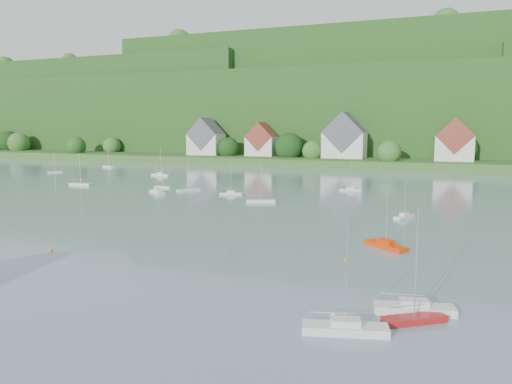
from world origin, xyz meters
TOP-DOWN VIEW (x-y plane):
  - far_shore_strip at (0.00, 200.00)m, footprint 600.00×60.00m
  - forested_ridge at (0.39, 268.57)m, footprint 620.00×181.22m
  - village_building_0 at (-55.00, 187.00)m, footprint 14.00×10.40m
  - village_building_1 at (-30.00, 189.00)m, footprint 12.00×9.36m
  - village_building_2 at (5.00, 188.00)m, footprint 16.00×11.44m
  - village_building_3 at (45.00, 186.00)m, footprint 13.00×10.40m
  - near_sailboat_3 at (36.63, 30.71)m, footprint 6.71×3.41m
  - near_sailboat_4 at (41.20, 36.87)m, footprint 6.86×3.34m
  - near_sailboat_5 at (36.33, 58.59)m, footprint 5.88×4.99m
  - near_sailboat_7 at (41.34, 34.74)m, footprint 5.06×4.20m
  - mooring_buoy_2 at (32.65, 50.84)m, footprint 0.40×0.40m
  - mooring_buoy_3 at (-2.40, 41.66)m, footprint 0.47×0.47m
  - mooring_buoy_4 at (35.08, 33.67)m, footprint 0.43×0.43m
  - far_sailboat_cluster at (9.44, 116.79)m, footprint 182.61×70.19m

SIDE VIEW (x-z plane):
  - mooring_buoy_2 at x=32.65m, z-range -0.20..0.20m
  - mooring_buoy_3 at x=-2.40m, z-range -0.24..0.24m
  - mooring_buoy_4 at x=35.08m, z-range -0.21..0.21m
  - near_sailboat_7 at x=41.34m, z-range -3.18..3.82m
  - far_sailboat_cluster at x=9.44m, z-range -3.98..4.73m
  - near_sailboat_5 at x=36.33m, z-range -3.66..4.53m
  - near_sailboat_3 at x=36.63m, z-range -3.90..4.81m
  - near_sailboat_4 at x=41.20m, z-range -4.00..4.92m
  - far_shore_strip at x=0.00m, z-range 0.00..3.00m
  - village_building_1 at x=-30.00m, z-range 1.75..15.75m
  - village_building_3 at x=45.00m, z-range 1.68..17.18m
  - village_building_0 at x=-55.00m, z-range 1.51..17.51m
  - village_building_2 at x=5.00m, z-range 1.27..19.27m
  - forested_ridge at x=0.39m, z-range -12.06..57.83m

